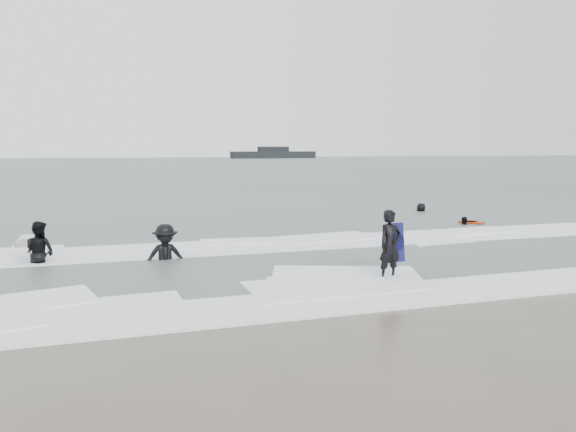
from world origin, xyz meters
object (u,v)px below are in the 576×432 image
object	(u,v)px
surfer_wading	(40,265)
surfer_right_far	(421,212)
surfer_right_near	(464,226)
vessel_horizon	(273,154)
surfer_centre	(389,280)
surfer_breaker	(166,262)

from	to	relation	value
surfer_wading	surfer_right_far	bearing A→B (deg)	-119.79
surfer_right_near	surfer_right_far	size ratio (longest dim) A/B	0.96
surfer_right_far	vessel_horizon	world-z (taller)	vessel_horizon
surfer_wading	surfer_right_near	xyz separation A→B (m)	(15.44, 3.11, 0.00)
surfer_wading	surfer_right_near	bearing A→B (deg)	-134.08
surfer_right_near	vessel_horizon	size ratio (longest dim) A/B	0.06
surfer_wading	vessel_horizon	world-z (taller)	vessel_horizon
surfer_centre	surfer_right_far	xyz separation A→B (m)	(8.00, 12.18, 0.00)
surfer_wading	surfer_breaker	bearing A→B (deg)	-155.94
surfer_centre	surfer_breaker	world-z (taller)	surfer_breaker
surfer_centre	surfer_wading	distance (m)	9.31
surfer_breaker	surfer_right_near	world-z (taller)	surfer_breaker
surfer_breaker	surfer_right_near	distance (m)	12.71
surfer_right_near	surfer_breaker	bearing A→B (deg)	-47.76
surfer_breaker	surfer_centre	bearing A→B (deg)	-39.82
surfer_right_far	surfer_breaker	bearing A→B (deg)	8.76
surfer_right_far	vessel_horizon	bearing A→B (deg)	-126.74
surfer_right_far	surfer_right_near	bearing A→B (deg)	56.21
vessel_horizon	surfer_wading	bearing A→B (deg)	-108.16
surfer_wading	vessel_horizon	bearing A→B (deg)	-73.64
surfer_right_near	surfer_right_far	bearing A→B (deg)	-164.31
surfer_centre	surfer_breaker	size ratio (longest dim) A/B	0.90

